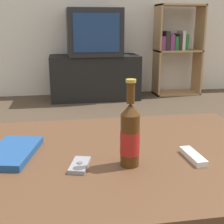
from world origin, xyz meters
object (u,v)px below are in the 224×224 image
object	(u,v)px
cell_phone	(80,165)
remote_control	(193,156)
table_book	(12,152)
bookshelf	(176,47)
beer_bottle	(130,135)
tv_stand	(95,77)
television	(94,32)

from	to	relation	value
cell_phone	remote_control	bearing A→B (deg)	15.79
remote_control	cell_phone	bearing A→B (deg)	177.53
remote_control	table_book	xyz separation A→B (m)	(-0.63, 0.14, 0.00)
bookshelf	beer_bottle	distance (m)	3.18
tv_stand	remote_control	distance (m)	2.82
cell_phone	table_book	world-z (taller)	table_book
tv_stand	table_book	bearing A→B (deg)	-102.44
tv_stand	cell_phone	world-z (taller)	tv_stand
tv_stand	television	distance (m)	0.53
television	remote_control	xyz separation A→B (m)	(0.03, -2.81, -0.35)
cell_phone	table_book	size ratio (longest dim) A/B	0.42
beer_bottle	remote_control	size ratio (longest dim) A/B	1.99
cell_phone	beer_bottle	bearing A→B (deg)	12.13
cell_phone	table_book	xyz separation A→B (m)	(-0.23, 0.14, 0.00)
television	beer_bottle	world-z (taller)	television
television	beer_bottle	xyz separation A→B (m)	(-0.19, -2.82, -0.25)
bookshelf	table_book	xyz separation A→B (m)	(-1.65, -2.77, -0.15)
television	beer_bottle	distance (m)	2.84
tv_stand	beer_bottle	world-z (taller)	beer_bottle
tv_stand	television	xyz separation A→B (m)	(0.00, -0.00, 0.53)
beer_bottle	table_book	distance (m)	0.43
cell_phone	bookshelf	bearing A→B (deg)	79.82
tv_stand	television	world-z (taller)	television
beer_bottle	cell_phone	bearing A→B (deg)	176.34
table_book	tv_stand	bearing A→B (deg)	90.86
beer_bottle	cell_phone	distance (m)	0.19
tv_stand	remote_control	bearing A→B (deg)	-89.30
television	bookshelf	distance (m)	1.08
television	cell_phone	world-z (taller)	television
television	cell_phone	size ratio (longest dim) A/B	5.03
bookshelf	table_book	world-z (taller)	bookshelf
table_book	bookshelf	bearing A→B (deg)	72.57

